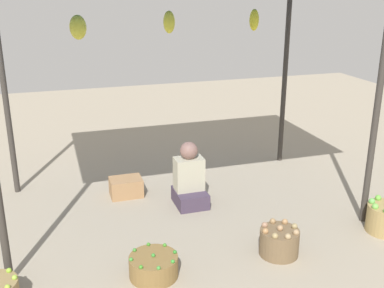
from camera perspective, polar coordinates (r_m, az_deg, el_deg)
name	(u,v)px	position (r m, az deg, el deg)	size (l,w,h in m)	color
ground_plane	(179,205)	(5.70, -1.61, -7.39)	(14.00, 14.00, 0.00)	gray
market_stall_structure	(176,7)	(5.12, -1.96, 16.32)	(4.04, 2.29, 2.46)	#38332D
vendor_person	(189,181)	(5.61, -0.31, -4.49)	(0.36, 0.44, 0.78)	#403347
basket_green_chilies	(154,266)	(4.41, -4.69, -14.58)	(0.45, 0.45, 0.23)	brown
basket_potatoes	(279,242)	(4.76, 10.55, -11.57)	(0.39, 0.39, 0.32)	brown
wooden_crate_near_vendor	(126,187)	(5.95, -8.02, -5.20)	(0.39, 0.29, 0.23)	#A0764D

